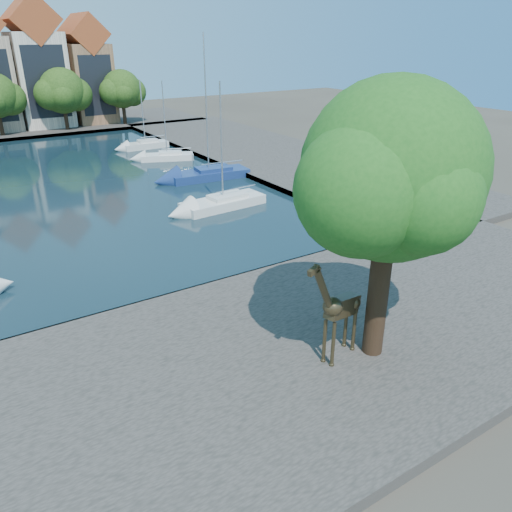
{
  "coord_description": "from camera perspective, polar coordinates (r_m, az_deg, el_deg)",
  "views": [
    {
      "loc": [
        -5.56,
        -20.65,
        12.21
      ],
      "look_at": [
        6.43,
        -2.0,
        2.32
      ],
      "focal_mm": 35.0,
      "sensor_mm": 36.0,
      "label": 1
    }
  ],
  "objects": [
    {
      "name": "right_quay",
      "position": [
        55.41,
        1.65,
        11.56
      ],
      "size": [
        14.0,
        52.0,
        0.5
      ],
      "primitive_type": "cube",
      "color": "#47413D",
      "rests_on": "ground"
    },
    {
      "name": "near_quay",
      "position": [
        18.98,
        -8.5,
        -15.34
      ],
      "size": [
        50.0,
        14.0,
        0.5
      ],
      "primitive_type": "cube",
      "color": "#47413D",
      "rests_on": "ground"
    },
    {
      "name": "sailboat_right_a",
      "position": [
        38.28,
        -3.79,
        6.31
      ],
      "size": [
        6.69,
        2.76,
        9.17
      ],
      "color": "silver",
      "rests_on": "water_basin"
    },
    {
      "name": "water_basin",
      "position": [
        46.61,
        -24.86,
        6.66
      ],
      "size": [
        38.0,
        50.0,
        0.08
      ],
      "primitive_type": "cube",
      "color": "black",
      "rests_on": "ground"
    },
    {
      "name": "sailboat_right_b",
      "position": [
        46.41,
        -5.41,
        9.49
      ],
      "size": [
        7.44,
        3.24,
        12.31
      ],
      "color": "navy",
      "rests_on": "water_basin"
    },
    {
      "name": "far_tree_far_east",
      "position": [
        75.31,
        -15.01,
        17.83
      ],
      "size": [
        6.76,
        5.2,
        7.36
      ],
      "color": "#332114",
      "rests_on": "far_quay"
    },
    {
      "name": "plane_tree",
      "position": [
        18.16,
        15.46,
        8.7
      ],
      "size": [
        8.32,
        6.4,
        10.62
      ],
      "color": "#332114",
      "rests_on": "near_quay"
    },
    {
      "name": "sailboat_right_c",
      "position": [
        54.26,
        -10.12,
        11.26
      ],
      "size": [
        5.71,
        3.77,
        7.92
      ],
      "color": "silver",
      "rests_on": "water_basin"
    },
    {
      "name": "ground",
      "position": [
        24.63,
        -15.39,
        -6.65
      ],
      "size": [
        160.0,
        160.0,
        0.0
      ],
      "primitive_type": "plane",
      "color": "#38332B",
      "rests_on": "ground"
    },
    {
      "name": "townhouse_east_mid",
      "position": [
        78.03,
        -23.69,
        19.15
      ],
      "size": [
        6.43,
        9.18,
        16.65
      ],
      "color": "beige",
      "rests_on": "far_quay"
    },
    {
      "name": "far_tree_east",
      "position": [
        73.18,
        -21.19,
        17.05
      ],
      "size": [
        7.54,
        5.8,
        7.84
      ],
      "color": "#332114",
      "rests_on": "far_quay"
    },
    {
      "name": "townhouse_east_end",
      "position": [
        79.51,
        -18.75,
        19.18
      ],
      "size": [
        5.44,
        9.18,
        14.43
      ],
      "color": "#8A6142",
      "rests_on": "far_quay"
    },
    {
      "name": "sailboat_right_d",
      "position": [
        60.5,
        -12.53,
        12.41
      ],
      "size": [
        5.14,
        1.81,
        7.42
      ],
      "color": "beige",
      "rests_on": "water_basin"
    },
    {
      "name": "giraffe_statue",
      "position": [
        19.18,
        9.44,
        -5.87
      ],
      "size": [
        3.18,
        1.13,
        4.59
      ],
      "color": "#3C321E",
      "rests_on": "near_quay"
    }
  ]
}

